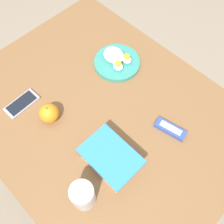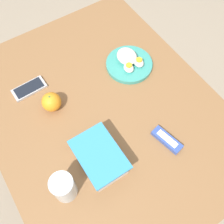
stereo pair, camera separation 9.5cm
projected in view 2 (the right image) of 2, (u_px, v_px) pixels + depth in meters
name	position (u px, v px, depth m)	size (l,w,h in m)	color
ground_plane	(107.00, 167.00, 1.64)	(10.00, 10.00, 0.00)	gray
table	(104.00, 121.00, 1.08)	(1.06, 0.83, 0.74)	brown
food_container	(100.00, 158.00, 0.87)	(0.19, 0.13, 0.07)	white
orange_fruit	(51.00, 102.00, 0.97)	(0.07, 0.07, 0.07)	orange
rice_plate	(129.00, 62.00, 1.08)	(0.19, 0.19, 0.06)	teal
candy_bar	(167.00, 140.00, 0.92)	(0.12, 0.06, 0.02)	#334C9E
cell_phone	(29.00, 89.00, 1.03)	(0.07, 0.13, 0.01)	#ADADB2
drinking_glass	(64.00, 187.00, 0.80)	(0.07, 0.07, 0.11)	silver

